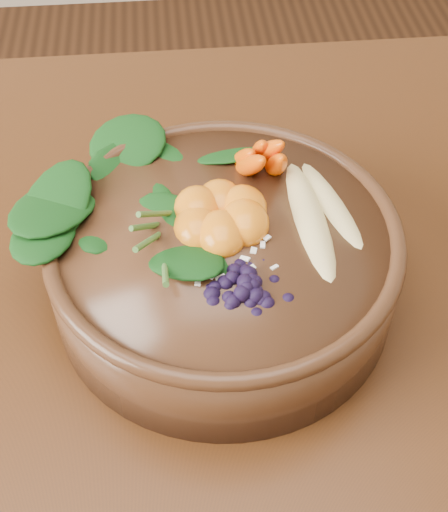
{
  "coord_description": "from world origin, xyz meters",
  "views": [
    {
      "loc": [
        0.17,
        -0.27,
        1.19
      ],
      "look_at": [
        0.21,
        0.09,
        0.8
      ],
      "focal_mm": 50.0,
      "sensor_mm": 36.0,
      "label": 1
    }
  ],
  "objects_px": {
    "banana_halves": "(322,199)",
    "mandarin_cluster": "(221,203)",
    "stoneware_bowl": "(224,265)",
    "kale_heap": "(153,173)",
    "blueberry_pile": "(249,270)",
    "carrot_cluster": "(260,125)"
  },
  "relations": [
    {
      "from": "banana_halves",
      "to": "mandarin_cluster",
      "type": "bearing_deg",
      "value": 170.25
    },
    {
      "from": "stoneware_bowl",
      "to": "mandarin_cluster",
      "type": "bearing_deg",
      "value": 92.7
    },
    {
      "from": "kale_heap",
      "to": "mandarin_cluster",
      "type": "relative_size",
      "value": 2.07
    },
    {
      "from": "stoneware_bowl",
      "to": "blueberry_pile",
      "type": "bearing_deg",
      "value": -78.1
    },
    {
      "from": "mandarin_cluster",
      "to": "blueberry_pile",
      "type": "bearing_deg",
      "value": -80.23
    },
    {
      "from": "banana_halves",
      "to": "blueberry_pile",
      "type": "distance_m",
      "value": 0.09
    },
    {
      "from": "carrot_cluster",
      "to": "mandarin_cluster",
      "type": "distance_m",
      "value": 0.07
    },
    {
      "from": "stoneware_bowl",
      "to": "blueberry_pile",
      "type": "distance_m",
      "value": 0.08
    },
    {
      "from": "carrot_cluster",
      "to": "banana_halves",
      "type": "height_order",
      "value": "carrot_cluster"
    },
    {
      "from": "carrot_cluster",
      "to": "banana_halves",
      "type": "xyz_separation_m",
      "value": [
        0.04,
        -0.06,
        -0.02
      ]
    },
    {
      "from": "stoneware_bowl",
      "to": "kale_heap",
      "type": "bearing_deg",
      "value": 135.91
    },
    {
      "from": "kale_heap",
      "to": "blueberry_pile",
      "type": "xyz_separation_m",
      "value": [
        0.06,
        -0.1,
        -0.0
      ]
    },
    {
      "from": "kale_heap",
      "to": "blueberry_pile",
      "type": "height_order",
      "value": "kale_heap"
    },
    {
      "from": "carrot_cluster",
      "to": "mandarin_cluster",
      "type": "relative_size",
      "value": 0.87
    },
    {
      "from": "stoneware_bowl",
      "to": "carrot_cluster",
      "type": "xyz_separation_m",
      "value": [
        0.04,
        0.08,
        0.07
      ]
    },
    {
      "from": "kale_heap",
      "to": "carrot_cluster",
      "type": "bearing_deg",
      "value": 19.55
    },
    {
      "from": "kale_heap",
      "to": "mandarin_cluster",
      "type": "distance_m",
      "value": 0.06
    },
    {
      "from": "stoneware_bowl",
      "to": "kale_heap",
      "type": "xyz_separation_m",
      "value": [
        -0.05,
        0.05,
        0.05
      ]
    },
    {
      "from": "stoneware_bowl",
      "to": "banana_halves",
      "type": "distance_m",
      "value": 0.09
    },
    {
      "from": "blueberry_pile",
      "to": "banana_halves",
      "type": "bearing_deg",
      "value": 47.53
    },
    {
      "from": "banana_halves",
      "to": "stoneware_bowl",
      "type": "bearing_deg",
      "value": -177.26
    },
    {
      "from": "stoneware_bowl",
      "to": "mandarin_cluster",
      "type": "distance_m",
      "value": 0.05
    }
  ]
}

